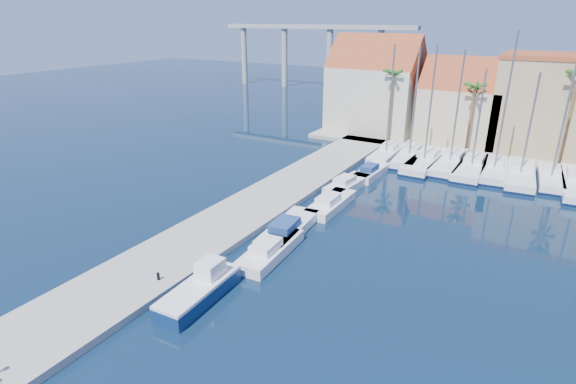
# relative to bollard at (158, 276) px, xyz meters

# --- Properties ---
(ground) EXTENTS (260.00, 260.00, 0.00)m
(ground) POSITION_rel_bollard_xyz_m (7.24, -1.66, -0.74)
(ground) COLOR black
(ground) RESTS_ON ground
(quay_west) EXTENTS (6.00, 77.00, 0.50)m
(quay_west) POSITION_rel_bollard_xyz_m (-1.76, 11.84, -0.49)
(quay_west) COLOR gray
(quay_west) RESTS_ON ground
(shore_north) EXTENTS (54.00, 16.00, 0.50)m
(shore_north) POSITION_rel_bollard_xyz_m (17.24, 46.34, -0.49)
(shore_north) COLOR gray
(shore_north) RESTS_ON ground
(bollard) EXTENTS (0.19, 0.19, 0.49)m
(bollard) POSITION_rel_bollard_xyz_m (0.00, 0.00, 0.00)
(bollard) COLOR black
(bollard) RESTS_ON quay_west
(fishing_boat) EXTENTS (2.27, 6.10, 2.10)m
(fishing_boat) POSITION_rel_bollard_xyz_m (3.19, 0.33, -0.04)
(fishing_boat) COLOR navy
(fishing_boat) RESTS_ON ground
(motorboat_west_0) EXTENTS (2.56, 6.81, 1.40)m
(motorboat_west_0) POSITION_rel_bollard_xyz_m (3.97, 6.86, -0.23)
(motorboat_west_0) COLOR white
(motorboat_west_0) RESTS_ON ground
(motorboat_west_1) EXTENTS (3.04, 7.55, 1.40)m
(motorboat_west_1) POSITION_rel_bollard_xyz_m (3.30, 10.51, -0.23)
(motorboat_west_1) COLOR white
(motorboat_west_1) RESTS_ON ground
(motorboat_west_2) EXTENTS (2.12, 6.63, 1.40)m
(motorboat_west_2) POSITION_rel_bollard_xyz_m (3.97, 16.86, -0.23)
(motorboat_west_2) COLOR white
(motorboat_west_2) RESTS_ON ground
(motorboat_west_3) EXTENTS (2.66, 6.58, 1.40)m
(motorboat_west_3) POSITION_rel_bollard_xyz_m (3.25, 22.19, -0.23)
(motorboat_west_3) COLOR white
(motorboat_west_3) RESTS_ON ground
(motorboat_west_4) EXTENTS (2.16, 6.11, 1.40)m
(motorboat_west_4) POSITION_rel_bollard_xyz_m (3.93, 27.06, -0.23)
(motorboat_west_4) COLOR white
(motorboat_west_4) RESTS_ON ground
(sailboat_0) EXTENTS (2.68, 9.19, 13.23)m
(sailboat_0) POSITION_rel_bollard_xyz_m (3.20, 34.46, -0.13)
(sailboat_0) COLOR white
(sailboat_0) RESTS_ON ground
(sailboat_1) EXTENTS (3.42, 10.08, 13.05)m
(sailboat_1) POSITION_rel_bollard_xyz_m (5.90, 34.83, -0.15)
(sailboat_1) COLOR white
(sailboat_1) RESTS_ON ground
(sailboat_2) EXTENTS (3.08, 11.02, 13.38)m
(sailboat_2) POSITION_rel_bollard_xyz_m (8.01, 33.82, -0.16)
(sailboat_2) COLOR white
(sailboat_2) RESTS_ON ground
(sailboat_3) EXTENTS (3.14, 10.74, 12.90)m
(sailboat_3) POSITION_rel_bollard_xyz_m (10.66, 34.74, -0.16)
(sailboat_3) COLOR white
(sailboat_3) RESTS_ON ground
(sailboat_4) EXTENTS (2.83, 10.61, 11.13)m
(sailboat_4) POSITION_rel_bollard_xyz_m (13.04, 34.21, -0.18)
(sailboat_4) COLOR white
(sailboat_4) RESTS_ON ground
(sailboat_5) EXTENTS (3.14, 9.54, 14.86)m
(sailboat_5) POSITION_rel_bollard_xyz_m (15.28, 34.37, -0.11)
(sailboat_5) COLOR white
(sailboat_5) RESTS_ON ground
(sailboat_6) EXTENTS (3.53, 10.59, 11.04)m
(sailboat_6) POSITION_rel_bollard_xyz_m (17.84, 34.02, -0.18)
(sailboat_6) COLOR white
(sailboat_6) RESTS_ON ground
(sailboat_7) EXTENTS (2.91, 8.85, 14.83)m
(sailboat_7) POSITION_rel_bollard_xyz_m (20.64, 34.38, -0.09)
(sailboat_7) COLOR white
(sailboat_7) RESTS_ON ground
(building_0) EXTENTS (12.30, 9.00, 13.50)m
(building_0) POSITION_rel_bollard_xyz_m (-2.76, 45.34, 5.78)
(building_0) COLOR beige
(building_0) RESTS_ON shore_north
(building_1) EXTENTS (10.30, 8.00, 11.00)m
(building_1) POSITION_rel_bollard_xyz_m (9.24, 45.34, 4.55)
(building_1) COLOR beige
(building_1) RESTS_ON shore_north
(building_2) EXTENTS (14.20, 10.20, 11.50)m
(building_2) POSITION_rel_bollard_xyz_m (20.24, 46.34, 5.51)
(building_2) COLOR tan
(building_2) RESTS_ON shore_north
(palm_0) EXTENTS (2.60, 2.60, 10.15)m
(palm_0) POSITION_rel_bollard_xyz_m (1.24, 40.34, 8.34)
(palm_0) COLOR brown
(palm_0) RESTS_ON shore_north
(palm_1) EXTENTS (2.60, 2.60, 9.15)m
(palm_1) POSITION_rel_bollard_xyz_m (11.24, 40.34, 7.39)
(palm_1) COLOR brown
(palm_1) RESTS_ON shore_north
(viaduct) EXTENTS (48.00, 2.20, 14.45)m
(viaduct) POSITION_rel_bollard_xyz_m (-31.83, 80.34, 9.51)
(viaduct) COLOR #9E9E99
(viaduct) RESTS_ON ground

